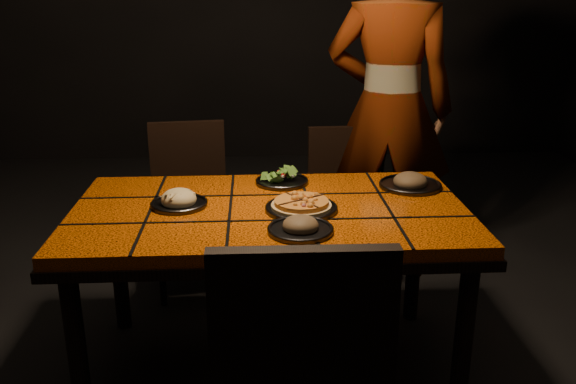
{
  "coord_description": "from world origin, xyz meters",
  "views": [
    {
      "loc": [
        -0.06,
        -2.33,
        1.61
      ],
      "look_at": [
        0.07,
        -0.02,
        0.82
      ],
      "focal_mm": 38.0,
      "sensor_mm": 36.0,
      "label": 1
    }
  ],
  "objects": [
    {
      "name": "dining_table",
      "position": [
        0.0,
        0.0,
        0.67
      ],
      "size": [
        1.62,
        0.92,
        0.75
      ],
      "color": "#DA5706",
      "rests_on": "ground"
    },
    {
      "name": "plate_mushroom_a",
      "position": [
        0.11,
        -0.27,
        0.77
      ],
      "size": [
        0.24,
        0.24,
        0.08
      ],
      "color": "#35353A",
      "rests_on": "dining_table"
    },
    {
      "name": "diner",
      "position": [
        0.69,
        0.95,
        0.96
      ],
      "size": [
        0.8,
        0.63,
        1.92
      ],
      "primitive_type": "imported",
      "rotation": [
        0.0,
        0.0,
        2.88
      ],
      "color": "brown",
      "rests_on": "ground"
    },
    {
      "name": "plate_pizza",
      "position": [
        0.13,
        -0.05,
        0.77
      ],
      "size": [
        0.33,
        0.33,
        0.04
      ],
      "color": "#35353A",
      "rests_on": "dining_table"
    },
    {
      "name": "chair_near",
      "position": [
        0.05,
        -0.92,
        0.59
      ],
      "size": [
        0.47,
        0.47,
        1.02
      ],
      "rotation": [
        0.0,
        0.0,
        3.13
      ],
      "color": "black",
      "rests_on": "ground"
    },
    {
      "name": "plate_salad",
      "position": [
        0.07,
        0.31,
        0.78
      ],
      "size": [
        0.24,
        0.24,
        0.07
      ],
      "color": "#35353A",
      "rests_on": "dining_table"
    },
    {
      "name": "plate_pasta",
      "position": [
        -0.37,
        0.03,
        0.77
      ],
      "size": [
        0.23,
        0.23,
        0.08
      ],
      "color": "#35353A",
      "rests_on": "dining_table"
    },
    {
      "name": "room_shell",
      "position": [
        0.0,
        0.0,
        1.5
      ],
      "size": [
        6.04,
        7.04,
        3.08
      ],
      "color": "black",
      "rests_on": "ground"
    },
    {
      "name": "plate_mushroom_b",
      "position": [
        0.64,
        0.23,
        0.77
      ],
      "size": [
        0.28,
        0.28,
        0.09
      ],
      "color": "#35353A",
      "rests_on": "dining_table"
    },
    {
      "name": "chair_far_left",
      "position": [
        -0.42,
        0.84,
        0.52
      ],
      "size": [
        0.45,
        0.45,
        0.91
      ],
      "rotation": [
        0.0,
        0.0,
        0.12
      ],
      "color": "black",
      "rests_on": "ground"
    },
    {
      "name": "chair_far_right",
      "position": [
        0.44,
        0.89,
        0.49
      ],
      "size": [
        0.4,
        0.4,
        0.86
      ],
      "rotation": [
        0.0,
        0.0,
        0.04
      ],
      "color": "black",
      "rests_on": "ground"
    }
  ]
}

